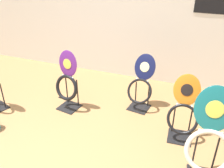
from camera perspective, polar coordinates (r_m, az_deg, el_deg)
name	(u,v)px	position (r m, az deg, el deg)	size (l,w,h in m)	color
wall_back	(125,1)	(4.17, 2.88, 18.51)	(8.00, 0.07, 2.60)	silver
toilet_seat_display_orange_sun	(184,111)	(3.03, 16.04, -6.05)	(0.37, 0.33, 0.80)	black
toilet_seat_display_teal_sax	(209,143)	(2.55, 21.33, -12.41)	(0.46, 0.36, 0.98)	black
toilet_seat_display_navy_moon	(141,86)	(3.50, 6.66, -0.42)	(0.38, 0.39, 0.77)	black
toilet_seat_display_purple_note	(67,83)	(3.49, -10.20, 0.31)	(0.39, 0.32, 0.86)	black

